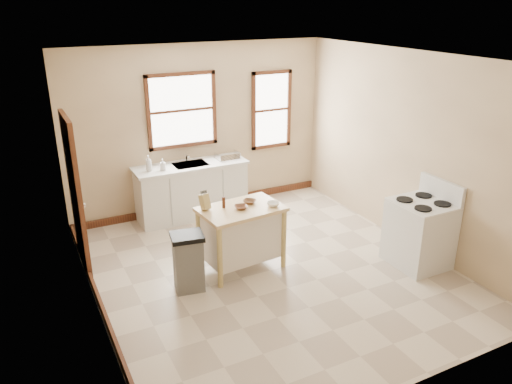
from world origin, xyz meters
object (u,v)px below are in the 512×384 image
knife_block (205,202)px  bowl_a (241,207)px  kitchen_island (241,238)px  soap_bottle_b (163,164)px  dish_rack (227,156)px  pepper_grinder (224,202)px  gas_stove (420,224)px  bowl_c (273,204)px  trash_bin (188,262)px  bowl_b (250,202)px  soap_bottle_a (149,163)px

knife_block → bowl_a: (0.43, -0.19, -0.08)m
knife_block → kitchen_island: bearing=-37.1°
soap_bottle_b → dish_rack: soap_bottle_b is taller
bowl_a → kitchen_island: bearing=61.5°
soap_bottle_b → bowl_a: (0.47, -1.88, -0.10)m
pepper_grinder → gas_stove: gas_stove is taller
bowl_c → gas_stove: gas_stove is taller
pepper_grinder → soap_bottle_b: bearing=99.1°
kitchen_island → bowl_a: bearing=-123.8°
trash_bin → kitchen_island: bearing=23.5°
kitchen_island → trash_bin: kitchen_island is taller
knife_block → trash_bin: bearing=-154.1°
dish_rack → bowl_b: size_ratio=2.25×
soap_bottle_b → trash_bin: (-0.34, -2.05, -0.63)m
dish_rack → bowl_a: dish_rack is taller
bowl_b → gas_stove: 2.33m
soap_bottle_a → bowl_a: bearing=-59.8°
dish_rack → kitchen_island: (-0.66, -1.93, -0.53)m
soap_bottle_b → bowl_c: size_ratio=1.08×
bowl_a → bowl_b: 0.22m
soap_bottle_a → dish_rack: size_ratio=0.66×
bowl_c → trash_bin: 1.34m
pepper_grinder → trash_bin: pepper_grinder is taller
dish_rack → gas_stove: 3.34m
soap_bottle_a → knife_block: soap_bottle_a is taller
knife_block → bowl_c: knife_block is taller
bowl_b → bowl_c: bowl_c is taller
bowl_c → kitchen_island: bearing=161.2°
kitchen_island → bowl_b: bowl_b is taller
pepper_grinder → bowl_c: 0.65m
trash_bin → dish_rack: bearing=65.0°
kitchen_island → gas_stove: (2.20, -1.01, 0.15)m
kitchen_island → gas_stove: size_ratio=0.91×
soap_bottle_a → bowl_b: bearing=-53.7°
pepper_grinder → trash_bin: 0.90m
dish_rack → kitchen_island: size_ratio=0.36×
soap_bottle_a → kitchen_island: (0.69, -1.90, -0.61)m
kitchen_island → knife_block: size_ratio=5.40×
pepper_grinder → bowl_a: pepper_grinder is taller
soap_bottle_a → trash_bin: 2.21m
soap_bottle_a → soap_bottle_b: (0.21, -0.05, -0.04)m
bowl_b → dish_rack: bearing=75.1°
dish_rack → pepper_grinder: size_ratio=2.57×
kitchen_island → bowl_a: (-0.02, -0.03, 0.46)m
bowl_a → bowl_b: (0.18, 0.12, -0.00)m
soap_bottle_a → knife_block: bearing=-71.0°
pepper_grinder → bowl_a: size_ratio=0.87×
soap_bottle_a → soap_bottle_b: size_ratio=1.43×
dish_rack → bowl_b: 1.90m
dish_rack → trash_bin: dish_rack is taller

